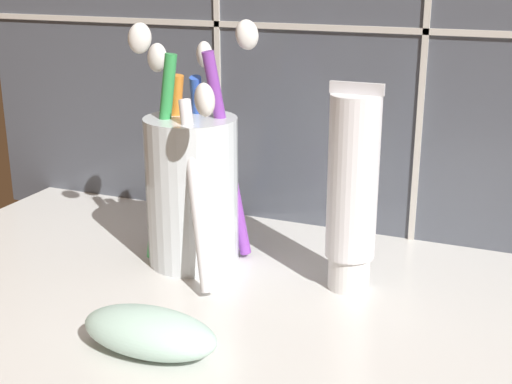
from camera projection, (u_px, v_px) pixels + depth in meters
The scene contains 4 objects.
sink_counter at pixel (323, 354), 44.93cm from camera, with size 71.91×39.10×2.00cm, color silver.
toothbrush_cup at pixel (192, 184), 54.48cm from camera, with size 9.84×14.10×18.71cm.
toothpaste_tube at pixel (352, 190), 49.50cm from camera, with size 3.72×3.54×14.93cm.
soap_bar at pixel (149, 332), 42.76cm from camera, with size 8.83×4.29×2.75cm, color silver.
Camera 1 is at (11.34, -38.10, 24.68)cm, focal length 50.00 mm.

